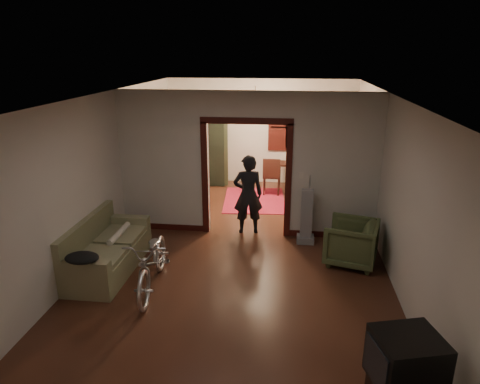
% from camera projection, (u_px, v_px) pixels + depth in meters
% --- Properties ---
extents(floor, '(5.00, 8.50, 0.01)m').
position_uv_depth(floor, '(242.00, 248.00, 7.95)').
color(floor, '#341910').
rests_on(floor, ground).
extents(ceiling, '(5.00, 8.50, 0.01)m').
position_uv_depth(ceiling, '(242.00, 95.00, 7.07)').
color(ceiling, white).
rests_on(ceiling, floor).
extents(wall_back, '(5.00, 0.02, 2.80)m').
position_uv_depth(wall_back, '(260.00, 132.00, 11.51)').
color(wall_back, beige).
rests_on(wall_back, floor).
extents(wall_left, '(0.02, 8.50, 2.80)m').
position_uv_depth(wall_left, '(106.00, 171.00, 7.80)').
color(wall_left, beige).
rests_on(wall_left, floor).
extents(wall_right, '(0.02, 8.50, 2.80)m').
position_uv_depth(wall_right, '(389.00, 181.00, 7.22)').
color(wall_right, beige).
rests_on(wall_right, floor).
extents(partition_wall, '(5.00, 0.14, 2.80)m').
position_uv_depth(partition_wall, '(247.00, 165.00, 8.21)').
color(partition_wall, beige).
rests_on(partition_wall, floor).
extents(door_casing, '(1.74, 0.20, 2.32)m').
position_uv_depth(door_casing, '(247.00, 180.00, 8.31)').
color(door_casing, '#340F0B').
rests_on(door_casing, floor).
extents(far_window, '(0.98, 0.06, 1.28)m').
position_uv_depth(far_window, '(287.00, 127.00, 11.34)').
color(far_window, black).
rests_on(far_window, wall_back).
extents(chandelier, '(0.24, 0.24, 0.24)m').
position_uv_depth(chandelier, '(255.00, 104.00, 9.56)').
color(chandelier, '#FFE0A5').
rests_on(chandelier, ceiling).
extents(light_switch, '(0.08, 0.01, 0.12)m').
position_uv_depth(light_switch, '(301.00, 175.00, 8.07)').
color(light_switch, silver).
rests_on(light_switch, partition_wall).
extents(sofa, '(0.87, 1.92, 0.88)m').
position_uv_depth(sofa, '(107.00, 245.00, 7.05)').
color(sofa, '#696B47').
rests_on(sofa, floor).
extents(rolled_paper, '(0.10, 0.81, 0.10)m').
position_uv_depth(rolled_paper, '(119.00, 233.00, 7.29)').
color(rolled_paper, beige).
rests_on(rolled_paper, sofa).
extents(jacket, '(0.49, 0.37, 0.14)m').
position_uv_depth(jacket, '(82.00, 258.00, 6.11)').
color(jacket, black).
rests_on(jacket, sofa).
extents(bicycle, '(0.78, 1.80, 0.92)m').
position_uv_depth(bicycle, '(153.00, 261.00, 6.49)').
color(bicycle, silver).
rests_on(bicycle, floor).
extents(armchair, '(1.03, 1.01, 0.77)m').
position_uv_depth(armchair, '(351.00, 242.00, 7.29)').
color(armchair, '#45522E').
rests_on(armchair, floor).
extents(crt_tv, '(0.72, 0.67, 0.51)m').
position_uv_depth(crt_tv, '(407.00, 360.00, 3.97)').
color(crt_tv, black).
rests_on(crt_tv, tv_stand).
extents(vacuum, '(0.36, 0.30, 1.07)m').
position_uv_depth(vacuum, '(306.00, 216.00, 8.02)').
color(vacuum, gray).
rests_on(vacuum, floor).
extents(person, '(0.65, 0.49, 1.60)m').
position_uv_depth(person, '(248.00, 195.00, 8.41)').
color(person, black).
rests_on(person, floor).
extents(oriental_rug, '(1.60, 2.01, 0.01)m').
position_uv_depth(oriental_rug, '(254.00, 200.00, 10.47)').
color(oriental_rug, maroon).
rests_on(oriental_rug, floor).
extents(locker, '(1.00, 0.74, 1.79)m').
position_uv_depth(locker, '(210.00, 152.00, 11.49)').
color(locker, '#252C1A').
rests_on(locker, floor).
extents(globe, '(0.27, 0.27, 0.27)m').
position_uv_depth(globe, '(209.00, 113.00, 11.16)').
color(globe, '#1E5972').
rests_on(globe, locker).
extents(desk, '(0.93, 0.53, 0.68)m').
position_uv_depth(desk, '(295.00, 176.00, 11.26)').
color(desk, black).
rests_on(desk, floor).
extents(desk_chair, '(0.53, 0.53, 0.96)m').
position_uv_depth(desk_chair, '(272.00, 176.00, 10.80)').
color(desk_chair, black).
rests_on(desk_chair, floor).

